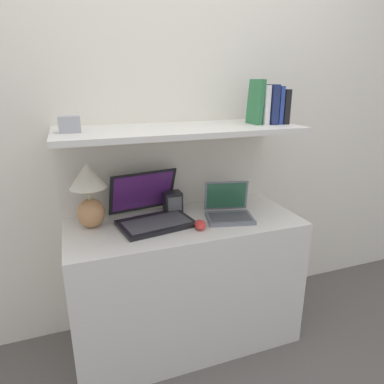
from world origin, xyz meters
name	(u,v)px	position (x,y,z in m)	size (l,w,h in m)	color
ground_plane	(202,369)	(0.00, 0.00, 0.00)	(12.00, 12.00, 0.00)	#56514C
wall_back	(167,133)	(0.00, 0.60, 1.20)	(6.00, 0.05, 2.40)	silver
desk	(186,282)	(0.00, 0.27, 0.38)	(1.26, 0.53, 0.76)	silver
back_riser	(171,226)	(0.00, 0.55, 0.62)	(1.26, 0.04, 1.24)	silver
shelf	(180,130)	(0.00, 0.33, 1.25)	(1.26, 0.48, 0.03)	silver
table_lamp	(89,191)	(-0.48, 0.37, 0.96)	(0.19, 0.19, 0.34)	#B27A4C
laptop_large	(151,212)	(-0.17, 0.33, 0.82)	(0.43, 0.41, 0.26)	black
laptop_small	(229,211)	(0.25, 0.24, 0.80)	(0.29, 0.27, 0.19)	slate
computer_mouse	(200,225)	(0.04, 0.15, 0.78)	(0.08, 0.11, 0.04)	red
router_box	(173,202)	(-0.02, 0.44, 0.82)	(0.10, 0.09, 0.12)	black
book_black	(279,106)	(0.59, 0.33, 1.36)	(0.03, 0.18, 0.18)	black
book_blue	(274,105)	(0.55, 0.33, 1.36)	(0.02, 0.16, 0.20)	#284293
book_navy	(268,104)	(0.51, 0.33, 1.37)	(0.04, 0.17, 0.21)	navy
book_white	(261,105)	(0.47, 0.33, 1.37)	(0.03, 0.15, 0.21)	silver
book_green	(256,102)	(0.43, 0.33, 1.38)	(0.04, 0.13, 0.24)	#2D7042
shelf_gadget	(69,124)	(-0.54, 0.33, 1.30)	(0.10, 0.08, 0.08)	#99999E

